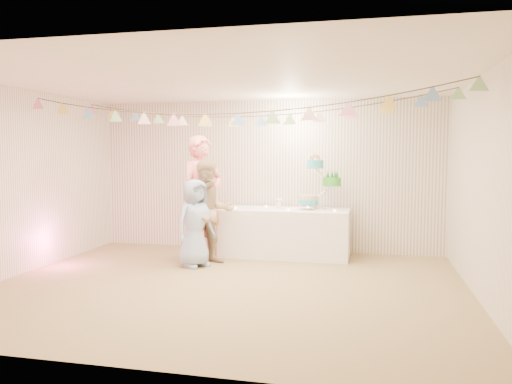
% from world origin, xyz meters
% --- Properties ---
extents(floor, '(6.00, 6.00, 0.00)m').
position_xyz_m(floor, '(0.00, 0.00, 0.00)').
color(floor, olive).
rests_on(floor, ground).
extents(ceiling, '(6.00, 6.00, 0.00)m').
position_xyz_m(ceiling, '(0.00, 0.00, 2.60)').
color(ceiling, silver).
rests_on(ceiling, ground).
extents(back_wall, '(6.00, 6.00, 0.00)m').
position_xyz_m(back_wall, '(0.00, 2.50, 1.30)').
color(back_wall, white).
rests_on(back_wall, ground).
extents(front_wall, '(6.00, 6.00, 0.00)m').
position_xyz_m(front_wall, '(0.00, -2.50, 1.30)').
color(front_wall, white).
rests_on(front_wall, ground).
extents(left_wall, '(5.00, 5.00, 0.00)m').
position_xyz_m(left_wall, '(-3.00, 0.00, 1.30)').
color(left_wall, white).
rests_on(left_wall, ground).
extents(right_wall, '(5.00, 5.00, 0.00)m').
position_xyz_m(right_wall, '(3.00, 0.00, 1.30)').
color(right_wall, white).
rests_on(right_wall, ground).
extents(table, '(2.08, 0.83, 0.78)m').
position_xyz_m(table, '(0.41, 2.01, 0.39)').
color(table, white).
rests_on(table, floor).
extents(cake_stand, '(0.74, 0.43, 0.83)m').
position_xyz_m(cake_stand, '(0.96, 2.06, 1.16)').
color(cake_stand, silver).
rests_on(cake_stand, table).
extents(cake_bottom, '(0.31, 0.31, 0.15)m').
position_xyz_m(cake_bottom, '(0.81, 2.00, 0.84)').
color(cake_bottom, '#2BB7CC').
rests_on(cake_bottom, cake_stand).
extents(cake_middle, '(0.27, 0.27, 0.22)m').
position_xyz_m(cake_middle, '(1.14, 2.15, 1.11)').
color(cake_middle, green).
rests_on(cake_middle, cake_stand).
extents(cake_top_tier, '(0.25, 0.25, 0.19)m').
position_xyz_m(cake_top_tier, '(0.90, 2.03, 1.38)').
color(cake_top_tier, '#3CB0BF').
rests_on(cake_top_tier, cake_stand).
extents(platter, '(0.32, 0.32, 0.02)m').
position_xyz_m(platter, '(-0.20, 1.96, 0.76)').
color(platter, white).
rests_on(platter, table).
extents(posy, '(0.15, 0.15, 0.17)m').
position_xyz_m(posy, '(0.30, 2.06, 0.84)').
color(posy, white).
rests_on(posy, table).
extents(person_adult_a, '(0.82, 0.86, 1.97)m').
position_xyz_m(person_adult_a, '(-0.80, 1.40, 0.99)').
color(person_adult_a, '#F78181').
rests_on(person_adult_a, floor).
extents(person_adult_b, '(0.97, 0.91, 1.59)m').
position_xyz_m(person_adult_b, '(-0.62, 1.20, 0.80)').
color(person_adult_b, tan).
rests_on(person_adult_b, floor).
extents(person_child, '(0.69, 0.76, 1.31)m').
position_xyz_m(person_child, '(-0.77, 0.97, 0.66)').
color(person_child, '#91AACD').
rests_on(person_child, floor).
extents(bunting_back, '(5.60, 1.10, 0.40)m').
position_xyz_m(bunting_back, '(0.00, 1.10, 2.35)').
color(bunting_back, pink).
rests_on(bunting_back, ceiling).
extents(bunting_front, '(5.60, 0.90, 0.36)m').
position_xyz_m(bunting_front, '(0.00, -0.20, 2.32)').
color(bunting_front, '#72A5E5').
rests_on(bunting_front, ceiling).
extents(tealight_0, '(0.04, 0.04, 0.03)m').
position_xyz_m(tealight_0, '(-0.39, 1.86, 0.80)').
color(tealight_0, '#FFD88C').
rests_on(tealight_0, table).
extents(tealight_1, '(0.04, 0.04, 0.03)m').
position_xyz_m(tealight_1, '(0.06, 2.19, 0.80)').
color(tealight_1, '#FFD88C').
rests_on(tealight_1, table).
extents(tealight_2, '(0.04, 0.04, 0.03)m').
position_xyz_m(tealight_2, '(0.51, 1.79, 0.80)').
color(tealight_2, '#FFD88C').
rests_on(tealight_2, table).
extents(tealight_3, '(0.04, 0.04, 0.03)m').
position_xyz_m(tealight_3, '(0.76, 2.23, 0.80)').
color(tealight_3, '#FFD88C').
rests_on(tealight_3, table).
extents(tealight_4, '(0.04, 0.04, 0.03)m').
position_xyz_m(tealight_4, '(1.23, 1.83, 0.80)').
color(tealight_4, '#FFD88C').
rests_on(tealight_4, table).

